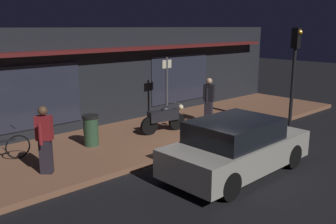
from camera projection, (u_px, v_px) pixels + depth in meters
ground_plane at (223, 160)px, 10.33m from camera, size 60.00×60.00×0.00m
sidewalk_slab at (153, 135)px, 12.47m from camera, size 18.00×4.00×0.15m
storefront_building at (97, 74)px, 14.51m from camera, size 18.00×3.30×3.60m
motorcycle at (164, 118)px, 12.43m from camera, size 1.70×0.58×0.97m
person_photographer at (45, 139)px, 8.84m from camera, size 0.49×0.50×1.67m
person_bystander at (209, 99)px, 13.55m from camera, size 0.59×0.44×1.67m
sign_post at (167, 85)px, 13.67m from camera, size 0.44×0.09×2.40m
trash_bin at (91, 130)px, 11.03m from camera, size 0.48×0.48×0.93m
traffic_light_pole at (294, 61)px, 12.81m from camera, size 0.24×0.33×3.60m
parked_car_near at (236, 147)px, 9.25m from camera, size 4.13×1.84×1.42m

